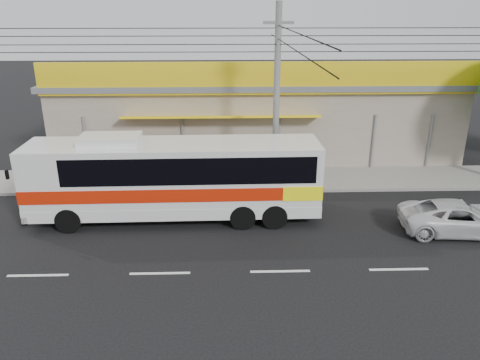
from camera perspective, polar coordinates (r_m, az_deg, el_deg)
The scene contains 9 objects.
ground at distance 18.10m, azimuth 4.04°, elevation -6.89°, with size 120.00×120.00×0.00m, color black.
sidewalk at distance 23.54m, azimuth 2.63°, elevation 0.05°, with size 30.00×3.20×0.15m, color gray.
lane_markings at distance 15.95m, azimuth 4.92°, elevation -11.05°, with size 50.00×0.12×0.01m, color silver, non-canonical shape.
storefront_building at distance 28.21m, azimuth 1.85°, elevation 8.28°, with size 22.60×9.20×5.70m.
coach_bus at distance 18.97m, azimuth -7.46°, elevation 0.64°, with size 11.67×2.62×3.59m.
motorbike_red at distance 23.53m, azimuth -15.20°, elevation 0.82°, with size 0.67×1.92×1.01m, color maroon.
motorbike_dark at distance 26.11m, azimuth -22.97°, elevation 1.73°, with size 0.43×1.52×0.91m, color black.
white_car at distance 20.01m, azimuth 25.14°, elevation -4.18°, with size 2.05×4.44×1.23m, color silver.
utility_pole at distance 20.32m, azimuth 4.67°, elevation 16.78°, with size 34.00×14.00×8.49m.
Camera 1 is at (-1.76, -15.95, 8.38)m, focal length 35.00 mm.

